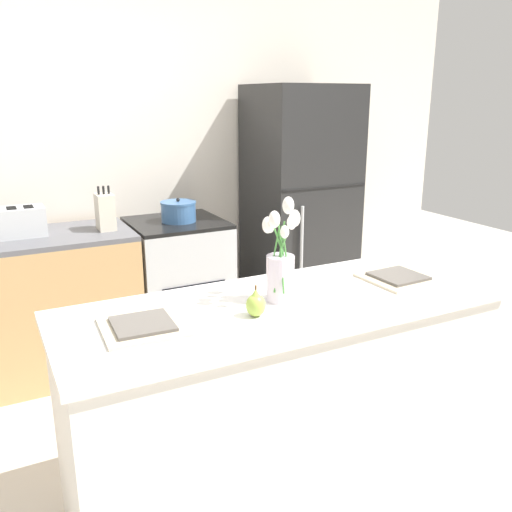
# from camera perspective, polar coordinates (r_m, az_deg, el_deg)

# --- Properties ---
(ground_plane) EXTENTS (10.00, 10.00, 0.00)m
(ground_plane) POSITION_cam_1_polar(r_m,az_deg,el_deg) (2.63, 2.71, -23.35)
(ground_plane) COLOR beige
(back_wall) EXTENTS (5.20, 0.08, 2.70)m
(back_wall) POSITION_cam_1_polar(r_m,az_deg,el_deg) (3.89, -12.06, 11.23)
(back_wall) COLOR silver
(back_wall) RESTS_ON ground_plane
(kitchen_island) EXTENTS (1.80, 0.66, 0.90)m
(kitchen_island) POSITION_cam_1_polar(r_m,az_deg,el_deg) (2.36, 2.86, -14.91)
(kitchen_island) COLOR silver
(kitchen_island) RESTS_ON ground_plane
(stove_range) EXTENTS (0.60, 0.61, 0.89)m
(stove_range) POSITION_cam_1_polar(r_m,az_deg,el_deg) (3.73, -8.11, -3.03)
(stove_range) COLOR #B2B5B7
(stove_range) RESTS_ON ground_plane
(refrigerator) EXTENTS (0.68, 0.67, 1.76)m
(refrigerator) POSITION_cam_1_polar(r_m,az_deg,el_deg) (4.01, 4.58, 4.90)
(refrigerator) COLOR black
(refrigerator) RESTS_ON ground_plane
(flower_vase) EXTENTS (0.16, 0.16, 0.41)m
(flower_vase) POSITION_cam_1_polar(r_m,az_deg,el_deg) (2.12, 2.61, -0.87)
(flower_vase) COLOR silver
(flower_vase) RESTS_ON kitchen_island
(pear_figurine) EXTENTS (0.07, 0.07, 0.12)m
(pear_figurine) POSITION_cam_1_polar(r_m,az_deg,el_deg) (2.00, -0.03, -5.08)
(pear_figurine) COLOR #9EBC47
(pear_figurine) RESTS_ON kitchen_island
(plate_setting_left) EXTENTS (0.30, 0.30, 0.02)m
(plate_setting_left) POSITION_cam_1_polar(r_m,az_deg,el_deg) (1.95, -11.84, -7.20)
(plate_setting_left) COLOR beige
(plate_setting_left) RESTS_ON kitchen_island
(plate_setting_right) EXTENTS (0.30, 0.30, 0.02)m
(plate_setting_right) POSITION_cam_1_polar(r_m,az_deg,el_deg) (2.48, 14.74, -2.21)
(plate_setting_right) COLOR beige
(plate_setting_right) RESTS_ON kitchen_island
(toaster) EXTENTS (0.28, 0.18, 0.17)m
(toaster) POSITION_cam_1_polar(r_m,az_deg,el_deg) (3.45, -23.44, 3.33)
(toaster) COLOR #B7BABC
(toaster) RESTS_ON back_counter
(cooking_pot) EXTENTS (0.23, 0.23, 0.16)m
(cooking_pot) POSITION_cam_1_polar(r_m,az_deg,el_deg) (3.58, -8.16, 4.66)
(cooking_pot) COLOR #386093
(cooking_pot) RESTS_ON stove_range
(knife_block) EXTENTS (0.10, 0.14, 0.27)m
(knife_block) POSITION_cam_1_polar(r_m,az_deg,el_deg) (3.44, -15.59, 4.50)
(knife_block) COLOR beige
(knife_block) RESTS_ON back_counter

